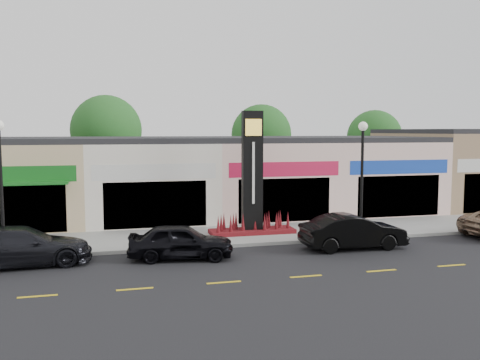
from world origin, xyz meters
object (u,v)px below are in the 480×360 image
at_px(lamp_east_near, 362,167).
at_px(pylon_sign, 252,190).
at_px(car_dark_sedan, 21,246).
at_px(car_black_conv, 353,232).
at_px(lamp_west_near, 1,173).
at_px(car_black_sedan, 181,241).

distance_m(lamp_east_near, pylon_sign, 5.42).
height_order(pylon_sign, car_dark_sedan, pylon_sign).
xyz_separation_m(lamp_east_near, car_dark_sedan, (-15.10, -1.45, -2.72)).
distance_m(lamp_east_near, car_black_conv, 3.63).
xyz_separation_m(lamp_east_near, pylon_sign, (-5.00, 1.70, -1.20)).
bearing_deg(car_black_conv, lamp_west_near, 82.58).
xyz_separation_m(lamp_east_near, car_black_conv, (-1.40, -1.96, -2.71)).
height_order(lamp_east_near, car_black_sedan, lamp_east_near).
xyz_separation_m(pylon_sign, car_black_conv, (3.60, -3.66, -1.51)).
distance_m(lamp_west_near, pylon_sign, 11.19).
distance_m(pylon_sign, car_black_sedan, 5.60).
distance_m(pylon_sign, car_dark_sedan, 10.69).
height_order(lamp_west_near, pylon_sign, pylon_sign).
relative_size(lamp_west_near, pylon_sign, 0.91).
height_order(car_dark_sedan, car_black_conv, car_black_conv).
relative_size(lamp_east_near, car_black_conv, 1.18).
height_order(car_black_sedan, car_black_conv, car_black_conv).
distance_m(lamp_east_near, car_dark_sedan, 15.41).
bearing_deg(car_dark_sedan, lamp_east_near, -89.42).
distance_m(pylon_sign, car_black_conv, 5.35).
distance_m(lamp_west_near, car_dark_sedan, 3.21).
xyz_separation_m(lamp_west_near, car_black_sedan, (7.00, -1.90, -2.76)).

